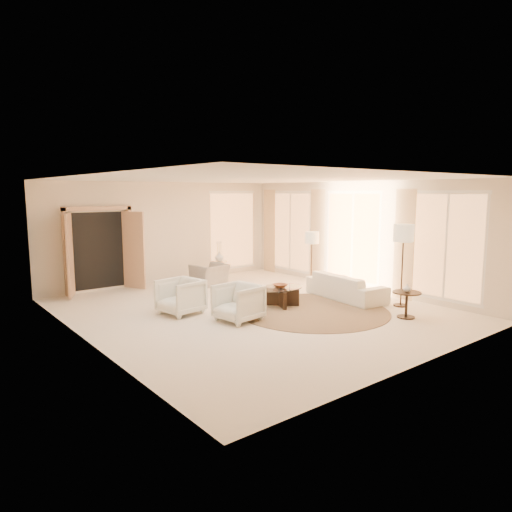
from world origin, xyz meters
TOP-DOWN VIEW (x-y plane):
  - room at (0.00, 0.00)m, footprint 7.04×8.04m
  - windows_right at (3.45, 0.10)m, footprint 0.10×6.40m
  - window_back_corner at (2.30, 3.95)m, footprint 1.70×0.10m
  - curtains_right at (3.40, 1.00)m, footprint 0.06×5.20m
  - french_doors at (-1.90, 3.82)m, footprint 1.95×0.66m
  - area_rug at (0.96, -0.85)m, footprint 3.85×3.85m
  - sofa at (2.39, -0.54)m, footprint 1.04×2.13m
  - armchair_left at (-1.37, 0.70)m, footprint 0.85×0.90m
  - armchair_right at (-0.74, -0.47)m, footprint 0.83×0.88m
  - accent_chair at (0.72, 2.84)m, footprint 0.96×0.70m
  - coffee_table at (0.71, -0.08)m, footprint 1.30×1.30m
  - end_table at (2.06, -2.40)m, footprint 0.57×0.57m
  - side_table at (1.42, 3.40)m, footprint 0.46×0.46m
  - floor_lamp_near at (2.60, 0.82)m, footprint 0.36×0.36m
  - floor_lamp_far at (2.80, -1.78)m, footprint 0.44×0.44m
  - bowl at (0.71, -0.08)m, footprint 0.35×0.35m
  - end_vase at (2.06, -2.40)m, footprint 0.16×0.16m
  - side_vase at (1.42, 3.40)m, footprint 0.35×0.35m

SIDE VIEW (x-z plane):
  - area_rug at x=0.96m, z-range 0.00..0.01m
  - coffee_table at x=0.71m, z-range 0.05..0.47m
  - sofa at x=2.39m, z-range 0.00..0.60m
  - side_table at x=1.42m, z-range 0.06..0.59m
  - end_table at x=2.06m, z-range 0.10..0.64m
  - accent_chair at x=0.72m, z-range 0.00..0.77m
  - armchair_right at x=-0.74m, z-range 0.00..0.81m
  - armchair_left at x=-1.37m, z-range 0.00..0.81m
  - bowl at x=0.71m, z-range 0.42..0.50m
  - end_vase at x=2.06m, z-range 0.53..0.69m
  - side_vase at x=1.42m, z-range 0.53..0.81m
  - french_doors at x=-1.90m, z-range -0.01..2.15m
  - floor_lamp_near at x=2.60m, z-range 0.53..2.03m
  - curtains_right at x=3.40m, z-range 0.00..2.60m
  - windows_right at x=3.45m, z-range 0.15..2.55m
  - window_back_corner at x=2.30m, z-range 0.15..2.55m
  - room at x=0.00m, z-range -0.02..2.81m
  - floor_lamp_far at x=2.80m, z-range 0.64..2.47m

